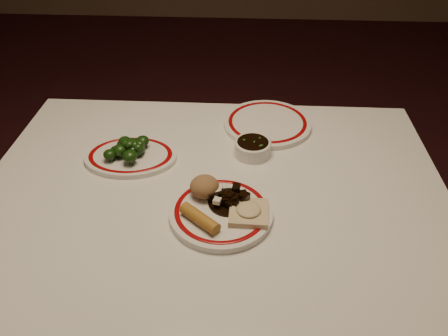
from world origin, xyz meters
The scene contains 12 objects.
dining_table centered at (0.00, 0.00, 0.66)m, with size 1.20×0.90×0.75m.
main_plate centered at (0.03, -0.09, 0.76)m, with size 0.27×0.27×0.02m.
rice_mound centered at (-0.02, -0.04, 0.79)m, with size 0.07×0.07×0.05m, color #936945.
spring_roll centered at (-0.02, -0.13, 0.78)m, with size 0.03×0.03×0.11m, color #B07B2B.
fried_wonton centered at (0.09, -0.10, 0.78)m, with size 0.09×0.09×0.03m.
stirfry_heap centered at (0.05, -0.06, 0.78)m, with size 0.10×0.10×0.03m.
broccoli_plate centered at (-0.24, 0.12, 0.76)m, with size 0.26×0.23×0.02m.
broccoli_pile centered at (-0.24, 0.12, 0.79)m, with size 0.11×0.12×0.05m.
soy_bowl centered at (0.10, 0.17, 0.77)m, with size 0.10×0.10×0.04m.
sweet_sour_dish centered at (0.12, 0.19, 0.76)m, with size 0.06×0.06×0.02m.
mustard_dish centered at (0.12, 0.17, 0.76)m, with size 0.06×0.06×0.02m.
far_plate centered at (0.15, 0.32, 0.76)m, with size 0.35×0.35×0.02m.
Camera 1 is at (0.08, -0.84, 1.48)m, focal length 35.00 mm.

